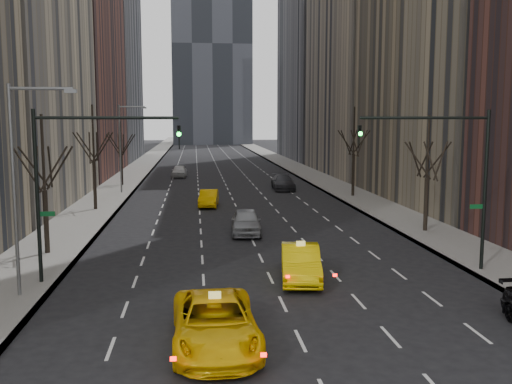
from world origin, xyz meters
name	(u,v)px	position (x,y,z in m)	size (l,w,h in m)	color
sidewalk_left	(136,171)	(-12.25, 70.00, 0.07)	(4.50, 320.00, 0.15)	slate
sidewalk_right	(300,170)	(12.25, 70.00, 0.07)	(4.50, 320.00, 0.15)	slate
bld_left_far	(58,11)	(-21.50, 66.00, 22.00)	(14.00, 28.00, 44.00)	brown
bld_right_deep	(325,6)	(21.50, 95.00, 29.00)	(14.00, 30.00, 58.00)	slate
tree_lw_b	(45,190)	(-12.00, 18.00, 3.72)	(3.36, 3.50, 7.82)	black
tree_lw_c	(94,163)	(-12.00, 34.00, 4.04)	(3.36, 3.50, 8.74)	black
tree_lw_d	(121,155)	(-12.00, 52.00, 3.56)	(3.36, 3.50, 7.36)	black
tree_rw_b	(427,178)	(12.00, 22.00, 3.72)	(3.36, 3.50, 7.82)	black
tree_rw_c	(354,156)	(12.00, 40.00, 4.04)	(3.36, 3.50, 8.74)	black
traffic_mast_left	(74,167)	(-9.11, 12.00, 5.49)	(6.69, 0.39, 8.00)	black
traffic_mast_right	(454,164)	(9.11, 12.00, 5.49)	(6.69, 0.39, 8.00)	black
streetlight_near	(22,169)	(-10.84, 10.00, 5.62)	(2.83, 0.22, 9.00)	slate
streetlight_far	(124,139)	(-10.84, 45.00, 5.62)	(2.83, 0.22, 9.00)	slate
taxi_suv	(215,323)	(-2.97, 3.77, 0.85)	(2.83, 6.14, 1.71)	#FBC205
taxi_sedan	(301,263)	(1.39, 11.46, 0.84)	(1.78, 5.11, 1.68)	yellow
silver_sedan_ahead	(246,222)	(-0.21, 22.85, 0.84)	(1.97, 4.91, 1.67)	gray
far_taxi	(209,198)	(-2.41, 35.34, 0.74)	(1.56, 4.47, 1.47)	#FFB905
far_suv_grey	(283,182)	(6.01, 46.66, 0.81)	(2.27, 5.59, 1.62)	#2E2F34
far_car_white	(179,171)	(-5.68, 61.61, 0.81)	(1.90, 4.73, 1.61)	silver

